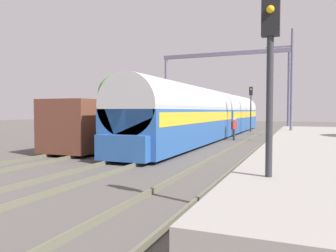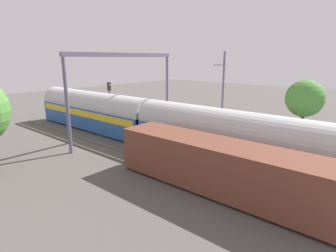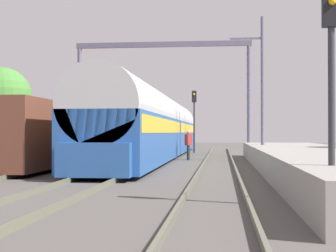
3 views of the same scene
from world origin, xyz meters
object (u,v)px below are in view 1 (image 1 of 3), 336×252
Objects in this scene: freight_car at (124,123)px; person_crossing at (234,127)px; railway_signal_far at (251,103)px; catenary_gantry at (223,76)px; railway_signal_near at (270,74)px; passenger_train at (216,114)px.

person_crossing is (6.06, 6.40, -0.44)m from freight_car.
freight_car is at bearing -108.70° from railway_signal_far.
catenary_gantry is at bearing 55.62° from person_crossing.
railway_signal_near is at bearing -75.44° from catenary_gantry.
passenger_train reaches higher than freight_car.
person_crossing is at bearing 102.74° from railway_signal_near.
railway_signal_far is (1.92, 7.93, 1.15)m from passenger_train.
person_crossing is at bearing -69.94° from catenary_gantry.
person_crossing is 0.37× the size of railway_signal_near.
freight_car is at bearing -112.84° from passenger_train.
railway_signal_near reaches higher than person_crossing.
railway_signal_near is 0.38× the size of catenary_gantry.
railway_signal_near is (6.34, -21.39, 1.06)m from passenger_train.
freight_car is 2.68× the size of railway_signal_far.
passenger_train is 22.34m from railway_signal_near.
railway_signal_far is at bearing 36.82° from person_crossing.
freight_car is 7.51× the size of person_crossing.
passenger_train is 6.78× the size of railway_signal_far.
catenary_gantry is (3.90, 12.30, 4.14)m from freight_car.
person_crossing is 0.14× the size of catenary_gantry.
railway_signal_far is (-4.42, 29.32, 0.09)m from railway_signal_near.
freight_car is (-3.90, -9.27, -0.50)m from passenger_train.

